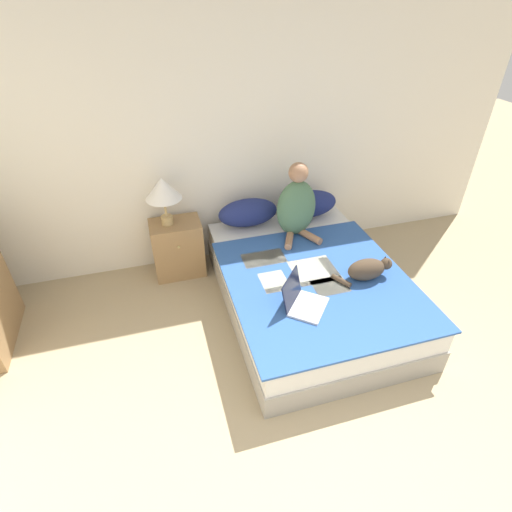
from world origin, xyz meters
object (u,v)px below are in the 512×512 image
(pillow_near, at_px, (248,213))
(person_sitting, at_px, (297,206))
(table_lamp, at_px, (163,190))
(laptop_open, at_px, (303,301))
(cat_tabby, at_px, (368,269))
(nightstand, at_px, (178,248))
(pillow_far, at_px, (309,204))
(bed, at_px, (308,287))

(pillow_near, relative_size, person_sitting, 0.82)
(pillow_near, height_order, table_lamp, table_lamp)
(table_lamp, bearing_deg, laptop_open, -55.91)
(person_sitting, relative_size, cat_tabby, 1.44)
(cat_tabby, bearing_deg, laptop_open, -164.35)
(pillow_near, relative_size, nightstand, 1.04)
(pillow_near, bearing_deg, nightstand, -179.54)
(pillow_near, relative_size, table_lamp, 1.27)
(nightstand, bearing_deg, table_lamp, 179.53)
(pillow_far, bearing_deg, bed, -110.95)
(nightstand, relative_size, table_lamp, 1.23)
(bed, bearing_deg, nightstand, 141.21)
(bed, relative_size, pillow_far, 3.39)
(person_sitting, height_order, cat_tabby, person_sitting)
(table_lamp, bearing_deg, bed, -37.19)
(nightstand, bearing_deg, pillow_near, 0.46)
(person_sitting, bearing_deg, cat_tabby, -68.01)
(nightstand, bearing_deg, pillow_far, 0.24)
(pillow_near, bearing_deg, pillow_far, 0.00)
(pillow_far, xyz_separation_m, laptop_open, (-0.59, -1.32, -0.09))
(pillow_far, xyz_separation_m, cat_tabby, (0.07, -1.14, -0.05))
(nightstand, bearing_deg, laptop_open, -57.88)
(bed, distance_m, laptop_open, 0.59)
(cat_tabby, bearing_deg, nightstand, 143.04)
(nightstand, xyz_separation_m, table_lamp, (-0.07, 0.00, 0.66))
(person_sitting, distance_m, cat_tabby, 0.93)
(pillow_far, xyz_separation_m, person_sitting, (-0.27, -0.31, 0.17))
(laptop_open, distance_m, table_lamp, 1.66)
(person_sitting, bearing_deg, nightstand, 165.30)
(nightstand, bearing_deg, person_sitting, -14.70)
(pillow_far, distance_m, laptop_open, 1.45)
(pillow_far, relative_size, cat_tabby, 1.18)
(pillow_far, distance_m, nightstand, 1.45)
(person_sitting, bearing_deg, bed, -96.80)
(person_sitting, relative_size, nightstand, 1.27)
(cat_tabby, xyz_separation_m, nightstand, (-1.49, 1.14, -0.24))
(pillow_near, bearing_deg, cat_tabby, -57.09)
(bed, xyz_separation_m, nightstand, (-1.08, 0.87, 0.08))
(bed, xyz_separation_m, laptop_open, (-0.26, -0.45, 0.28))
(person_sitting, relative_size, table_lamp, 1.56)
(cat_tabby, bearing_deg, person_sitting, 112.44)
(pillow_near, xyz_separation_m, cat_tabby, (0.74, -1.14, -0.05))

